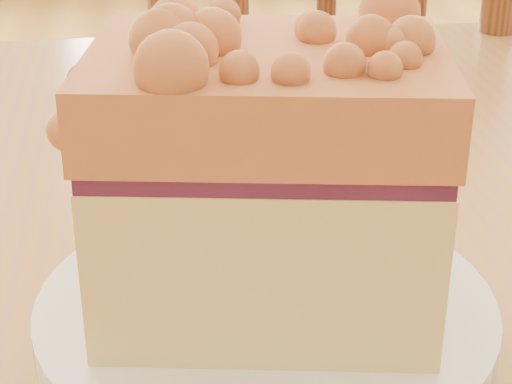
% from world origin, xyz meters
% --- Properties ---
extents(cafe_chair_main, '(0.49, 0.49, 0.86)m').
position_xyz_m(cafe_chair_main, '(0.00, 0.71, 0.43)').
color(cafe_chair_main, brown).
rests_on(cafe_chair_main, ground).
extents(plate, '(0.20, 0.20, 0.02)m').
position_xyz_m(plate, '(-0.17, 0.10, 0.76)').
color(plate, white).
rests_on(plate, cafe_table_main).
extents(cake_slice, '(0.15, 0.12, 0.13)m').
position_xyz_m(cake_slice, '(-0.17, 0.10, 0.83)').
color(cake_slice, '#D5CB78').
rests_on(cake_slice, plate).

